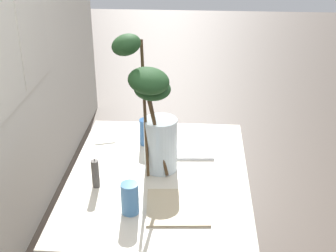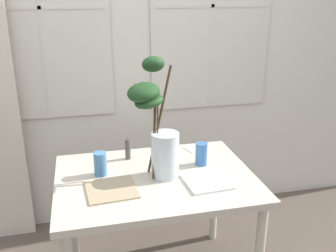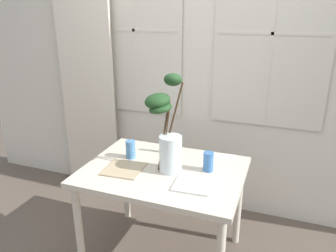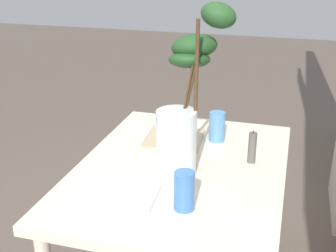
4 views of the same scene
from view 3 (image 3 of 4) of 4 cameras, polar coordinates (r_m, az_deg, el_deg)
back_wall_with_windows at (r=2.99m, az=5.48°, el=9.78°), size 4.90×0.14×2.62m
curtain_sheer_side at (r=3.32m, az=-14.19°, el=9.53°), size 0.59×0.03×2.56m
dining_table at (r=2.39m, az=-0.81°, el=-9.49°), size 1.13×0.84×0.76m
vase_with_branches at (r=2.25m, az=-0.18°, el=-1.04°), size 0.31×0.31×0.68m
drinking_glass_blue_left at (r=2.51m, az=-6.56°, el=-4.08°), size 0.07×0.07×0.14m
drinking_glass_blue_right at (r=2.32m, az=7.07°, el=-6.21°), size 0.07×0.07×0.14m
plate_square_left at (r=2.36m, az=-7.73°, el=-7.45°), size 0.28×0.28×0.01m
plate_square_right at (r=2.16m, az=4.40°, el=-10.12°), size 0.25×0.25×0.01m
napkin_folded at (r=2.56m, az=9.74°, el=-5.46°), size 0.21×0.16×0.00m
pillar_candle at (r=2.59m, az=-1.12°, el=-3.20°), size 0.03×0.03×0.15m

